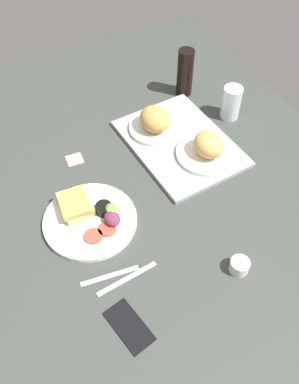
% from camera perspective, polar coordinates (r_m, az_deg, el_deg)
% --- Properties ---
extents(ground_plane, '(1.90, 1.50, 0.03)m').
position_cam_1_polar(ground_plane, '(1.38, -1.49, -1.31)').
color(ground_plane, '#383D38').
extents(serving_tray, '(0.47, 0.36, 0.02)m').
position_cam_1_polar(serving_tray, '(1.54, 4.15, 6.64)').
color(serving_tray, '#9EA0A3').
rests_on(serving_tray, ground_plane).
extents(bread_plate_near, '(0.19, 0.19, 0.10)m').
position_cam_1_polar(bread_plate_near, '(1.55, 0.74, 9.53)').
color(bread_plate_near, white).
rests_on(bread_plate_near, serving_tray).
extents(bread_plate_far, '(0.21, 0.21, 0.09)m').
position_cam_1_polar(bread_plate_far, '(1.47, 7.94, 5.92)').
color(bread_plate_far, white).
rests_on(bread_plate_far, serving_tray).
extents(plate_with_salad, '(0.29, 0.29, 0.05)m').
position_cam_1_polar(plate_with_salad, '(1.32, -8.05, -3.38)').
color(plate_with_salad, white).
rests_on(plate_with_salad, ground_plane).
extents(drinking_glass, '(0.07, 0.07, 0.13)m').
position_cam_1_polar(drinking_glass, '(1.64, 11.04, 11.84)').
color(drinking_glass, silver).
rests_on(drinking_glass, ground_plane).
extents(soda_bottle, '(0.06, 0.06, 0.19)m').
position_cam_1_polar(soda_bottle, '(1.72, 4.85, 15.87)').
color(soda_bottle, black).
rests_on(soda_bottle, ground_plane).
extents(espresso_cup, '(0.06, 0.06, 0.04)m').
position_cam_1_polar(espresso_cup, '(1.23, 12.13, -9.79)').
color(espresso_cup, silver).
rests_on(espresso_cup, ground_plane).
extents(fork, '(0.04, 0.17, 0.01)m').
position_cam_1_polar(fork, '(1.22, -5.42, -11.26)').
color(fork, '#B7B7BC').
rests_on(fork, ground_plane).
extents(knife, '(0.03, 0.19, 0.01)m').
position_cam_1_polar(knife, '(1.21, -3.07, -11.66)').
color(knife, '#B7B7BC').
rests_on(knife, ground_plane).
extents(cell_phone, '(0.16, 0.10, 0.01)m').
position_cam_1_polar(cell_phone, '(1.15, -2.80, -17.71)').
color(cell_phone, black).
rests_on(cell_phone, ground_plane).
extents(sticky_note, '(0.06, 0.06, 0.00)m').
position_cam_1_polar(sticky_note, '(1.51, -10.14, 4.40)').
color(sticky_note, pink).
rests_on(sticky_note, ground_plane).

